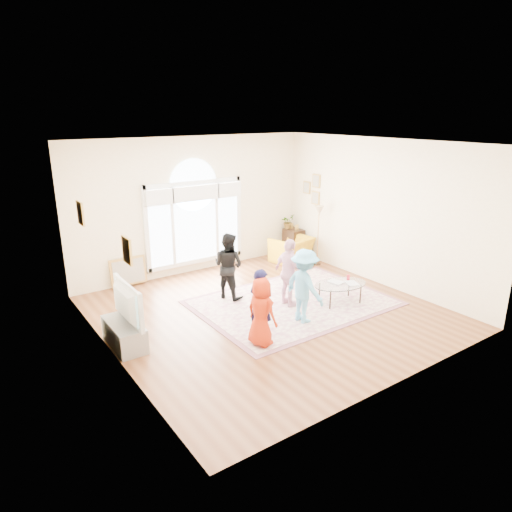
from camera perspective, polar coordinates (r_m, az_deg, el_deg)
ground at (r=8.93m, az=1.60°, el=-7.02°), size 6.00×6.00×0.00m
room_shell at (r=10.75m, az=-7.33°, el=5.93°), size 6.00×6.00×6.00m
area_rug at (r=9.36m, az=4.66°, el=-5.81°), size 3.60×2.60×0.02m
rug_border at (r=9.36m, az=4.66°, el=-5.83°), size 3.80×2.80×0.01m
tv_console at (r=7.95m, az=-16.13°, el=-9.38°), size 0.45×1.00×0.42m
television at (r=7.72m, az=-16.43°, el=-5.75°), size 0.18×1.17×0.67m
coffee_table at (r=9.33m, az=10.50°, el=-3.54°), size 1.24×0.92×0.54m
armchair at (r=11.80m, az=4.47°, el=0.81°), size 1.13×1.04×0.63m
side_cabinet at (r=12.39m, az=4.70°, el=1.78°), size 0.40×0.50×0.70m
floor_lamp at (r=11.39m, az=7.87°, el=5.10°), size 0.28×0.28×1.51m
plant_pedestal at (r=12.46m, az=3.94°, el=1.89°), size 0.20×0.20×0.70m
potted_plant at (r=12.32m, az=3.99°, el=4.32°), size 0.43×0.40×0.39m
leaning_picture at (r=10.59m, az=-15.53°, el=-3.62°), size 0.80×0.14×0.62m
child_red at (r=7.49m, az=0.66°, el=-7.00°), size 0.50×0.64×1.17m
child_navy at (r=7.65m, az=0.61°, el=-6.08°), size 0.40×0.52×1.26m
child_black at (r=9.35m, az=-3.47°, el=-1.21°), size 0.75×0.82×1.38m
child_pink at (r=8.96m, az=4.19°, el=-2.12°), size 0.35×0.81×1.36m
child_blue at (r=8.31m, az=6.07°, el=-3.75°), size 0.54×0.91×1.38m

